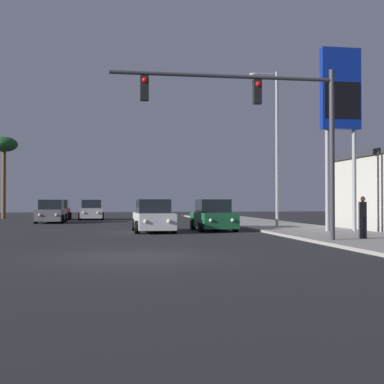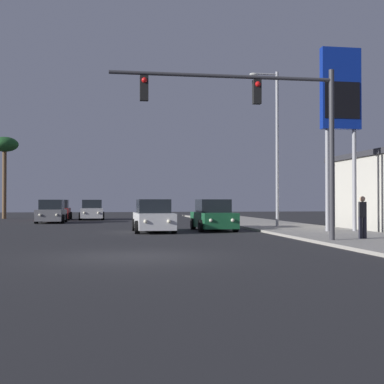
% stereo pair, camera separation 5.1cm
% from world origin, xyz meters
% --- Properties ---
extents(ground_plane, '(120.00, 120.00, 0.00)m').
position_xyz_m(ground_plane, '(0.00, 0.00, 0.00)').
color(ground_plane, '#28282B').
extents(sidewalk_right, '(5.00, 60.00, 0.12)m').
position_xyz_m(sidewalk_right, '(9.50, 10.00, 0.06)').
color(sidewalk_right, '#9E998E').
rests_on(sidewalk_right, ground).
extents(car_silver, '(2.04, 4.32, 1.68)m').
position_xyz_m(car_silver, '(-2.05, 30.28, 0.76)').
color(car_silver, '#B7B7BC').
rests_on(car_silver, ground).
extents(car_green, '(2.04, 4.33, 1.68)m').
position_xyz_m(car_green, '(4.88, 12.73, 0.76)').
color(car_green, '#195933').
rests_on(car_green, ground).
extents(car_red, '(2.04, 4.32, 1.68)m').
position_xyz_m(car_red, '(-4.81, 30.25, 0.76)').
color(car_red, maroon).
rests_on(car_red, ground).
extents(car_grey, '(2.04, 4.33, 1.68)m').
position_xyz_m(car_grey, '(-4.76, 24.26, 0.76)').
color(car_grey, slate).
rests_on(car_grey, ground).
extents(car_white, '(2.04, 4.33, 1.68)m').
position_xyz_m(car_white, '(1.58, 11.85, 0.76)').
color(car_white, silver).
rests_on(car_white, ground).
extents(traffic_light_mast, '(8.51, 0.36, 6.50)m').
position_xyz_m(traffic_light_mast, '(5.19, 3.72, 4.79)').
color(traffic_light_mast, '#38383D').
rests_on(traffic_light_mast, sidewalk_right).
extents(street_lamp, '(1.74, 0.24, 9.00)m').
position_xyz_m(street_lamp, '(8.86, 14.33, 5.12)').
color(street_lamp, '#99999E').
rests_on(street_lamp, sidewalk_right).
extents(gas_station_sign, '(2.00, 0.42, 9.00)m').
position_xyz_m(gas_station_sign, '(10.56, 9.17, 6.62)').
color(gas_station_sign, '#99999E').
rests_on(gas_station_sign, sidewalk_right).
extents(pedestrian_on_sidewalk, '(0.34, 0.32, 1.67)m').
position_xyz_m(pedestrian_on_sidewalk, '(9.21, 4.27, 1.03)').
color(pedestrian_on_sidewalk, '#23232D').
rests_on(pedestrian_on_sidewalk, sidewalk_right).
extents(palm_tree_far, '(2.40, 2.40, 7.29)m').
position_xyz_m(palm_tree_far, '(-9.84, 34.00, 6.30)').
color(palm_tree_far, brown).
rests_on(palm_tree_far, ground).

